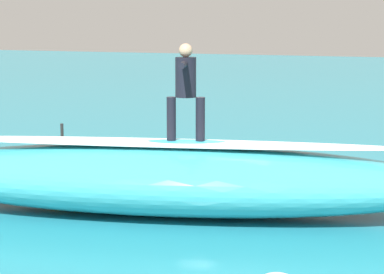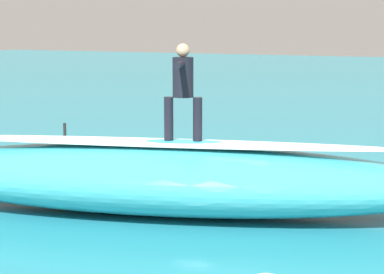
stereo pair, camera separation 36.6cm
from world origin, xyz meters
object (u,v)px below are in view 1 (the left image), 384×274
at_px(surfer_riding, 186,84).
at_px(buoy_marker, 63,160).
at_px(surfboard_paddling, 197,171).
at_px(surfboard_riding, 186,143).
at_px(surfer_paddling, 202,163).

height_order(surfer_riding, buoy_marker, surfer_riding).
bearing_deg(surfboard_paddling, surfboard_riding, 61.63).
bearing_deg(surfer_riding, surfer_paddling, -91.19).
bearing_deg(buoy_marker, surfboard_riding, 157.73).
bearing_deg(buoy_marker, surfer_paddling, -151.01).
xyz_separation_m(surfer_riding, surfboard_paddling, (1.15, -2.87, -2.16)).
height_order(surfboard_riding, surfer_paddling, surfboard_riding).
distance_m(surfer_riding, surfer_paddling, 3.73).
relative_size(surfboard_riding, surfer_paddling, 1.32).
height_order(surfer_riding, surfboard_paddling, surfer_riding).
bearing_deg(surfboard_paddling, surfer_riding, 61.63).
xyz_separation_m(surfer_riding, buoy_marker, (3.69, -1.51, -1.87)).
relative_size(surfer_paddling, buoy_marker, 1.23).
xyz_separation_m(surfer_riding, surfer_paddling, (1.07, -2.97, -2.00)).
bearing_deg(surfboard_riding, buoy_marker, -43.20).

